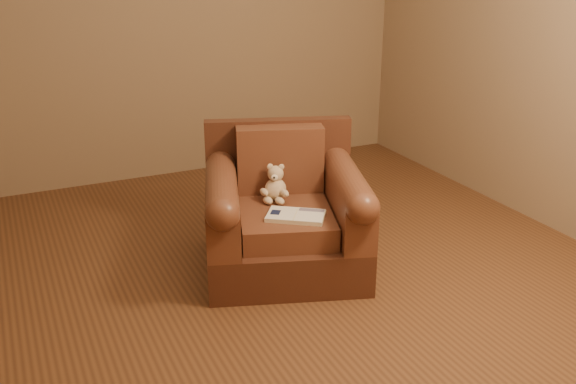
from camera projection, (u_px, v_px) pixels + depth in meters
name	position (u px, v px, depth m)	size (l,w,h in m)	color
floor	(271.00, 274.00, 3.75)	(4.00, 4.00, 0.00)	brown
armchair	(284.00, 216.00, 3.77)	(1.12, 1.09, 0.81)	#492618
teddy_bear	(275.00, 187.00, 3.78)	(0.17, 0.19, 0.22)	beige
guidebook	(296.00, 216.00, 3.55)	(0.37, 0.34, 0.03)	beige
side_table	(313.00, 162.00, 4.80)	(0.37, 0.37, 0.52)	gold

